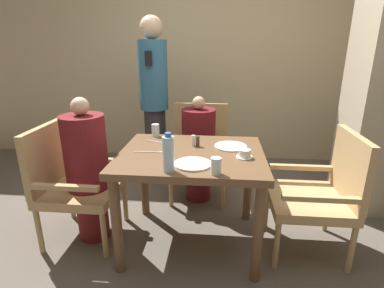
{
  "coord_description": "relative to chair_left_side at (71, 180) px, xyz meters",
  "views": [
    {
      "loc": [
        0.2,
        -2.02,
        1.5
      ],
      "look_at": [
        0.0,
        0.04,
        0.8
      ],
      "focal_mm": 28.0,
      "sensor_mm": 36.0,
      "label": 1
    }
  ],
  "objects": [
    {
      "name": "ground_plane",
      "position": [
        0.95,
        0.0,
        -0.49
      ],
      "size": [
        16.0,
        16.0,
        0.0
      ],
      "primitive_type": "plane",
      "color": "#60564C"
    },
    {
      "name": "wall_back",
      "position": [
        0.95,
        1.96,
        0.91
      ],
      "size": [
        8.0,
        0.06,
        2.8
      ],
      "color": "#C6B289",
      "rests_on": "ground_plane"
    },
    {
      "name": "dining_table",
      "position": [
        0.95,
        0.0,
        0.15
      ],
      "size": [
        1.04,
        0.86,
        0.75
      ],
      "color": "brown",
      "rests_on": "ground_plane"
    },
    {
      "name": "chair_left_side",
      "position": [
        0.0,
        0.0,
        0.0
      ],
      "size": [
        0.56,
        0.56,
        0.92
      ],
      "color": "tan",
      "rests_on": "ground_plane"
    },
    {
      "name": "diner_in_left_chair",
      "position": [
        0.15,
        0.0,
        0.09
      ],
      "size": [
        0.32,
        0.32,
        1.14
      ],
      "color": "maroon",
      "rests_on": "ground_plane"
    },
    {
      "name": "chair_far_side",
      "position": [
        0.95,
        0.86,
        0.0
      ],
      "size": [
        0.56,
        0.56,
        0.92
      ],
      "color": "tan",
      "rests_on": "ground_plane"
    },
    {
      "name": "diner_in_far_chair",
      "position": [
        0.95,
        0.71,
        0.04
      ],
      "size": [
        0.32,
        0.32,
        1.04
      ],
      "color": "#5B1419",
      "rests_on": "ground_plane"
    },
    {
      "name": "chair_right_side",
      "position": [
        1.89,
        0.0,
        0.0
      ],
      "size": [
        0.56,
        0.56,
        0.92
      ],
      "color": "tan",
      "rests_on": "ground_plane"
    },
    {
      "name": "standing_host",
      "position": [
        0.44,
        1.12,
        0.46
      ],
      "size": [
        0.3,
        0.34,
        1.77
      ],
      "color": "#2D2D33",
      "rests_on": "ground_plane"
    },
    {
      "name": "plate_main_left",
      "position": [
        0.98,
        -0.23,
        0.27
      ],
      "size": [
        0.25,
        0.25,
        0.01
      ],
      "color": "white",
      "rests_on": "dining_table"
    },
    {
      "name": "plate_main_right",
      "position": [
        1.23,
        0.15,
        0.27
      ],
      "size": [
        0.25,
        0.25,
        0.01
      ],
      "color": "white",
      "rests_on": "dining_table"
    },
    {
      "name": "teacup_with_saucer",
      "position": [
        1.32,
        -0.07,
        0.29
      ],
      "size": [
        0.12,
        0.12,
        0.06
      ],
      "color": "white",
      "rests_on": "dining_table"
    },
    {
      "name": "water_bottle",
      "position": [
        0.84,
        -0.35,
        0.38
      ],
      "size": [
        0.07,
        0.07,
        0.25
      ],
      "color": "silver",
      "rests_on": "dining_table"
    },
    {
      "name": "glass_tall_near",
      "position": [
        1.13,
        -0.36,
        0.31
      ],
      "size": [
        0.06,
        0.06,
        0.1
      ],
      "color": "silver",
      "rests_on": "dining_table"
    },
    {
      "name": "glass_tall_mid",
      "position": [
        0.61,
        0.37,
        0.31
      ],
      "size": [
        0.06,
        0.06,
        0.1
      ],
      "color": "silver",
      "rests_on": "dining_table"
    },
    {
      "name": "salt_shaker",
      "position": [
        0.94,
        0.14,
        0.3
      ],
      "size": [
        0.03,
        0.03,
        0.09
      ],
      "color": "white",
      "rests_on": "dining_table"
    },
    {
      "name": "pepper_shaker",
      "position": [
        0.98,
        0.14,
        0.3
      ],
      "size": [
        0.03,
        0.03,
        0.08
      ],
      "color": "#4C3D2D",
      "rests_on": "dining_table"
    },
    {
      "name": "fork_beside_plate",
      "position": [
        0.66,
        -0.02,
        0.26
      ],
      "size": [
        0.21,
        0.02,
        0.0
      ],
      "color": "silver",
      "rests_on": "dining_table"
    },
    {
      "name": "knife_beside_plate",
      "position": [
        0.67,
        0.2,
        0.26
      ],
      "size": [
        0.21,
        0.09,
        0.0
      ],
      "color": "silver",
      "rests_on": "dining_table"
    }
  ]
}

